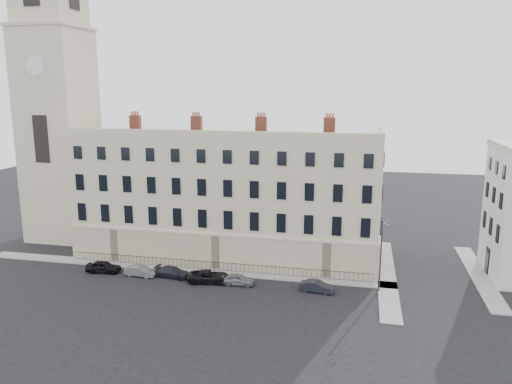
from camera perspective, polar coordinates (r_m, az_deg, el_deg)
ground at (r=51.20m, az=0.03°, el=-11.59°), size 160.00×160.00×0.00m
terrace at (r=61.39m, az=-3.07°, el=-0.28°), size 36.22×12.22×17.00m
church_tower at (r=72.01m, az=-21.79°, el=9.66°), size 8.00×8.13×44.00m
pavement_terrace at (r=58.32m, az=-8.68°, el=-8.67°), size 48.00×2.00×0.12m
pavement_east_return at (r=57.70m, az=14.66°, el=-9.16°), size 2.00×24.00×0.12m
pavement_adjacent at (r=60.92m, az=24.13°, el=-8.70°), size 2.00×20.00×0.12m
railings at (r=57.26m, az=-4.76°, el=-8.44°), size 35.00×0.04×0.96m
car_a at (r=59.13m, az=-17.04°, el=-8.16°), size 4.03×1.96×1.33m
car_b at (r=57.00m, az=-13.07°, el=-8.79°), size 3.61×1.46×1.17m
car_c at (r=56.02m, az=-9.50°, el=-9.01°), size 4.15×2.12×1.15m
car_d at (r=54.11m, az=-5.39°, el=-9.59°), size 4.87×2.82×1.28m
car_e at (r=53.25m, az=-2.05°, el=-9.95°), size 3.55×1.52×1.19m
car_f at (r=51.90m, az=6.98°, el=-10.66°), size 3.63×1.70×1.15m
streetlamp at (r=51.73m, az=14.12°, el=-6.80°), size 0.63×1.57×7.48m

